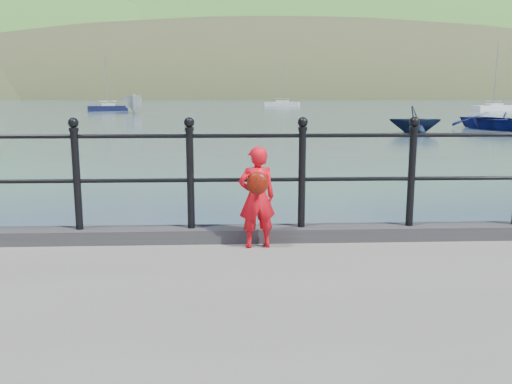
{
  "coord_description": "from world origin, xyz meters",
  "views": [
    {
      "loc": [
        -0.16,
        -5.89,
        2.61
      ],
      "look_at": [
        0.1,
        -0.2,
        1.55
      ],
      "focal_mm": 38.0,
      "sensor_mm": 36.0,
      "label": 1
    }
  ],
  "objects_px": {
    "railing": "(246,166)",
    "launch_navy": "(415,119)",
    "child": "(257,197)",
    "sailboat_left": "(108,109)",
    "sailboat_deep": "(282,104)",
    "launch_white": "(133,104)",
    "sailboat_far": "(493,108)",
    "launch_blue": "(496,121)"
  },
  "relations": [
    {
      "from": "railing",
      "to": "launch_navy",
      "type": "height_order",
      "value": "railing"
    },
    {
      "from": "railing",
      "to": "child",
      "type": "relative_size",
      "value": 17.08
    },
    {
      "from": "sailboat_left",
      "to": "sailboat_deep",
      "type": "height_order",
      "value": "sailboat_deep"
    },
    {
      "from": "railing",
      "to": "sailboat_left",
      "type": "bearing_deg",
      "value": 103.74
    },
    {
      "from": "launch_white",
      "to": "launch_navy",
      "type": "height_order",
      "value": "launch_white"
    },
    {
      "from": "launch_white",
      "to": "sailboat_far",
      "type": "bearing_deg",
      "value": -2.13
    },
    {
      "from": "launch_blue",
      "to": "launch_white",
      "type": "xyz_separation_m",
      "value": [
        -29.76,
        28.81,
        0.51
      ]
    },
    {
      "from": "sailboat_far",
      "to": "sailboat_deep",
      "type": "height_order",
      "value": "sailboat_far"
    },
    {
      "from": "railing",
      "to": "launch_navy",
      "type": "xyz_separation_m",
      "value": [
        11.52,
        28.38,
        -0.98
      ]
    },
    {
      "from": "launch_blue",
      "to": "launch_navy",
      "type": "distance_m",
      "value": 7.0
    },
    {
      "from": "sailboat_deep",
      "to": "launch_navy",
      "type": "bearing_deg",
      "value": -73.24
    },
    {
      "from": "launch_blue",
      "to": "sailboat_far",
      "type": "xyz_separation_m",
      "value": [
        16.73,
        34.71,
        -0.27
      ]
    },
    {
      "from": "railing",
      "to": "sailboat_far",
      "type": "relative_size",
      "value": 1.97
    },
    {
      "from": "launch_blue",
      "to": "launch_navy",
      "type": "height_order",
      "value": "launch_navy"
    },
    {
      "from": "launch_navy",
      "to": "sailboat_far",
      "type": "relative_size",
      "value": 0.35
    },
    {
      "from": "child",
      "to": "launch_white",
      "type": "xyz_separation_m",
      "value": [
        -11.84,
        60.04,
        -0.42
      ]
    },
    {
      "from": "launch_white",
      "to": "launch_navy",
      "type": "relative_size",
      "value": 1.82
    },
    {
      "from": "railing",
      "to": "sailboat_left",
      "type": "distance_m",
      "value": 69.21
    },
    {
      "from": "launch_blue",
      "to": "launch_white",
      "type": "height_order",
      "value": "launch_white"
    },
    {
      "from": "sailboat_deep",
      "to": "launch_white",
      "type": "bearing_deg",
      "value": -110.61
    },
    {
      "from": "sailboat_left",
      "to": "sailboat_deep",
      "type": "distance_m",
      "value": 33.45
    },
    {
      "from": "child",
      "to": "launch_blue",
      "type": "bearing_deg",
      "value": -129.85
    },
    {
      "from": "railing",
      "to": "launch_navy",
      "type": "bearing_deg",
      "value": 67.92
    },
    {
      "from": "sailboat_far",
      "to": "sailboat_deep",
      "type": "relative_size",
      "value": 1.03
    },
    {
      "from": "sailboat_left",
      "to": "child",
      "type": "bearing_deg",
      "value": -99.45
    },
    {
      "from": "railing",
      "to": "sailboat_far",
      "type": "distance_m",
      "value": 74.32
    },
    {
      "from": "launch_navy",
      "to": "sailboat_left",
      "type": "distance_m",
      "value": 47.84
    },
    {
      "from": "child",
      "to": "launch_white",
      "type": "height_order",
      "value": "launch_white"
    },
    {
      "from": "launch_navy",
      "to": "sailboat_far",
      "type": "xyz_separation_m",
      "value": [
        23.23,
        37.3,
        -0.5
      ]
    },
    {
      "from": "launch_blue",
      "to": "railing",
      "type": "bearing_deg",
      "value": -131.81
    },
    {
      "from": "sailboat_deep",
      "to": "child",
      "type": "bearing_deg",
      "value": -81.37
    },
    {
      "from": "sailboat_far",
      "to": "child",
      "type": "bearing_deg",
      "value": -139.68
    },
    {
      "from": "sailboat_far",
      "to": "sailboat_left",
      "type": "relative_size",
      "value": 1.26
    },
    {
      "from": "railing",
      "to": "launch_blue",
      "type": "relative_size",
      "value": 3.07
    },
    {
      "from": "railing",
      "to": "launch_blue",
      "type": "height_order",
      "value": "railing"
    },
    {
      "from": "launch_white",
      "to": "sailboat_far",
      "type": "distance_m",
      "value": 46.87
    },
    {
      "from": "launch_white",
      "to": "sailboat_left",
      "type": "xyz_separation_m",
      "value": [
        -4.69,
        7.43,
        -0.78
      ]
    },
    {
      "from": "launch_blue",
      "to": "sailboat_far",
      "type": "relative_size",
      "value": 0.64
    },
    {
      "from": "launch_white",
      "to": "sailboat_far",
      "type": "height_order",
      "value": "sailboat_far"
    },
    {
      "from": "railing",
      "to": "sailboat_left",
      "type": "height_order",
      "value": "sailboat_left"
    },
    {
      "from": "launch_white",
      "to": "railing",
      "type": "bearing_deg",
      "value": -88.25
    },
    {
      "from": "launch_blue",
      "to": "sailboat_left",
      "type": "xyz_separation_m",
      "value": [
        -34.45,
        36.24,
        -0.27
      ]
    }
  ]
}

